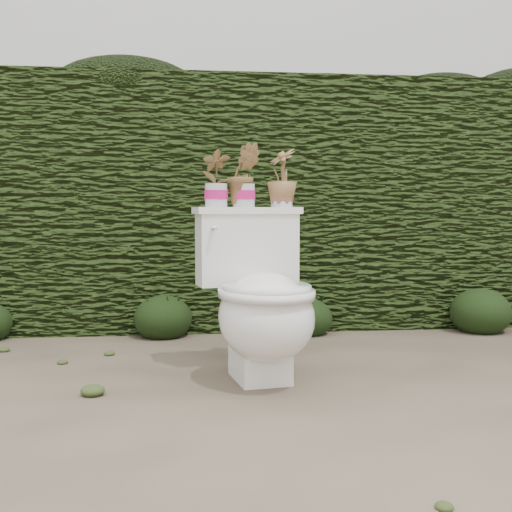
{
  "coord_description": "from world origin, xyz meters",
  "views": [
    {
      "loc": [
        -0.36,
        -2.81,
        0.76
      ],
      "look_at": [
        -0.03,
        0.12,
        0.55
      ],
      "focal_mm": 45.0,
      "sensor_mm": 36.0,
      "label": 1
    }
  ],
  "objects": [
    {
      "name": "toilet",
      "position": [
        -0.03,
        -0.01,
        0.36
      ],
      "size": [
        0.56,
        0.74,
        0.78
      ],
      "rotation": [
        0.0,
        0.0,
        0.16
      ],
      "color": "white",
      "rests_on": "ground"
    },
    {
      "name": "hedge",
      "position": [
        0.0,
        1.6,
        0.8
      ],
      "size": [
        8.0,
        1.0,
        1.6
      ],
      "primitive_type": "cube",
      "color": "#2F4416",
      "rests_on": "ground"
    },
    {
      "name": "liriope_clump_3",
      "position": [
        0.39,
        1.05,
        0.13
      ],
      "size": [
        0.32,
        0.32,
        0.25
      ],
      "primitive_type": "ellipsoid",
      "color": "black",
      "rests_on": "ground"
    },
    {
      "name": "potted_plant_center",
      "position": [
        -0.08,
        0.22,
        0.92
      ],
      "size": [
        0.16,
        0.13,
        0.29
      ],
      "primitive_type": "imported",
      "rotation": [
        0.0,
        0.0,
        6.31
      ],
      "color": "#347E27",
      "rests_on": "toilet"
    },
    {
      "name": "potted_plant_right",
      "position": [
        0.11,
        0.25,
        0.91
      ],
      "size": [
        0.2,
        0.2,
        0.27
      ],
      "primitive_type": "imported",
      "rotation": [
        0.0,
        0.0,
        5.17
      ],
      "color": "#347E27",
      "rests_on": "toilet"
    },
    {
      "name": "potted_plant_left",
      "position": [
        -0.21,
        0.2,
        0.9
      ],
      "size": [
        0.15,
        0.12,
        0.25
      ],
      "primitive_type": "imported",
      "rotation": [
        0.0,
        0.0,
        3.41
      ],
      "color": "#347E27",
      "rests_on": "toilet"
    },
    {
      "name": "liriope_clump_2",
      "position": [
        -0.49,
        1.06,
        0.14
      ],
      "size": [
        0.35,
        0.35,
        0.28
      ],
      "primitive_type": "ellipsoid",
      "color": "black",
      "rests_on": "ground"
    },
    {
      "name": "house_wall",
      "position": [
        0.6,
        6.0,
        2.0
      ],
      "size": [
        8.0,
        3.5,
        4.0
      ],
      "primitive_type": "cube",
      "color": "silver",
      "rests_on": "ground"
    },
    {
      "name": "liriope_clump_4",
      "position": [
        1.49,
        1.0,
        0.15
      ],
      "size": [
        0.38,
        0.38,
        0.3
      ],
      "primitive_type": "ellipsoid",
      "color": "black",
      "rests_on": "ground"
    },
    {
      "name": "ground",
      "position": [
        0.0,
        0.0,
        0.0
      ],
      "size": [
        60.0,
        60.0,
        0.0
      ],
      "primitive_type": "plane",
      "color": "#7D6C56",
      "rests_on": "ground"
    }
  ]
}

